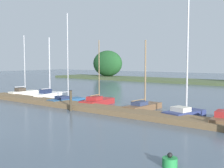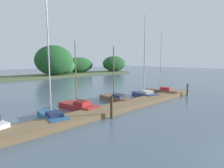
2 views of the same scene
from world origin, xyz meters
name	(u,v)px [view 1 (image 1 of 2)]	position (x,y,z in m)	size (l,w,h in m)	color
dock_pier	(83,106)	(0.00, 9.95, 0.18)	(24.03, 1.80, 0.35)	brown
sailboat_0	(24,92)	(-10.37, 12.06, 0.37)	(1.08, 3.11, 6.13)	silver
sailboat_1	(49,94)	(-6.47, 12.08, 0.43)	(1.57, 3.39, 5.73)	white
sailboat_2	(67,99)	(-3.07, 11.18, 0.33)	(1.54, 3.41, 7.50)	#285684
sailboat_3	(98,101)	(-0.43, 12.17, 0.30)	(1.71, 3.74, 5.23)	maroon
sailboat_4	(144,106)	(3.81, 12.36, 0.32)	(1.19, 3.80, 5.06)	brown
sailboat_5	(185,110)	(7.37, 11.57, 0.45)	(1.91, 3.15, 8.31)	navy
sailboat_6	(224,118)	(9.91, 11.15, 0.36)	(1.33, 3.73, 6.86)	brown
mooring_piling_1	(71,100)	(-0.06, 8.79, 0.75)	(0.21, 0.21, 1.48)	#3D3323
channel_buoy_1	(170,162)	(10.63, 3.16, 0.17)	(0.51, 0.51, 0.49)	#23843D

